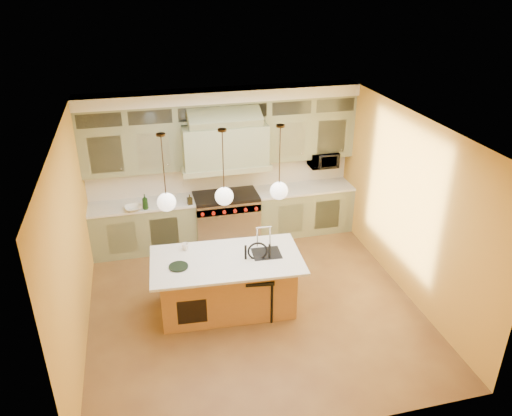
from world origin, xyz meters
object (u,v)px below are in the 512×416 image
object	(u,v)px
range	(226,217)
kitchen_island	(227,282)
counter_stool	(259,277)
microwave	(323,159)

from	to	relation	value
range	kitchen_island	distance (m)	2.17
range	counter_stool	distance (m)	2.42
range	counter_stool	bearing A→B (deg)	-89.34
counter_stool	microwave	distance (m)	3.26
microwave	kitchen_island	bearing A→B (deg)	-136.35
kitchen_island	counter_stool	world-z (taller)	kitchen_island
range	microwave	world-z (taller)	microwave
kitchen_island	microwave	size ratio (longest dim) A/B	4.25
range	microwave	bearing A→B (deg)	3.12
counter_stool	microwave	size ratio (longest dim) A/B	2.20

